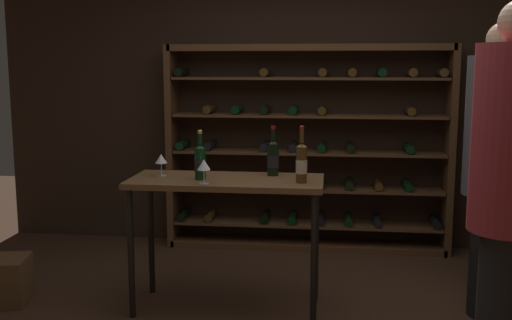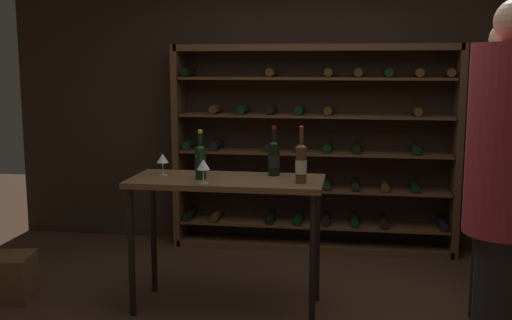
{
  "view_description": "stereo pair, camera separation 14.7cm",
  "coord_description": "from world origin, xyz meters",
  "px_view_note": "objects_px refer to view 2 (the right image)",
  "views": [
    {
      "loc": [
        0.29,
        -3.75,
        1.71
      ],
      "look_at": [
        -0.21,
        0.3,
        1.07
      ],
      "focal_mm": 42.96,
      "sensor_mm": 36.0,
      "label": 1
    },
    {
      "loc": [
        0.43,
        -3.73,
        1.71
      ],
      "look_at": [
        -0.21,
        0.3,
        1.07
      ],
      "focal_mm": 42.96,
      "sensor_mm": 36.0,
      "label": 2
    }
  ],
  "objects_px": {
    "wine_glass_stemmed_center": "(203,165)",
    "tasting_table": "(227,194)",
    "wine_bottle_gold_foil": "(301,163)",
    "person_host_in_suit": "(500,159)",
    "wine_bottle_red_label": "(274,158)",
    "person_guest_plum_blouse": "(507,183)",
    "wine_bottle_black_capsule": "(201,161)",
    "wine_rack": "(313,150)",
    "wine_glass_stemmed_right": "(163,159)"
  },
  "relations": [
    {
      "from": "wine_glass_stemmed_center",
      "to": "wine_rack",
      "type": "bearing_deg",
      "value": 70.88
    },
    {
      "from": "person_guest_plum_blouse",
      "to": "wine_bottle_black_capsule",
      "type": "distance_m",
      "value": 1.98
    },
    {
      "from": "tasting_table",
      "to": "person_host_in_suit",
      "type": "distance_m",
      "value": 1.83
    },
    {
      "from": "wine_bottle_red_label",
      "to": "tasting_table",
      "type": "bearing_deg",
      "value": -152.7
    },
    {
      "from": "wine_rack",
      "to": "wine_bottle_red_label",
      "type": "bearing_deg",
      "value": -97.54
    },
    {
      "from": "tasting_table",
      "to": "wine_glass_stemmed_right",
      "type": "bearing_deg",
      "value": 174.24
    },
    {
      "from": "wine_bottle_gold_foil",
      "to": "wine_glass_stemmed_right",
      "type": "relative_size",
      "value": 2.44
    },
    {
      "from": "person_host_in_suit",
      "to": "wine_bottle_red_label",
      "type": "bearing_deg",
      "value": -35.78
    },
    {
      "from": "wine_glass_stemmed_center",
      "to": "tasting_table",
      "type": "bearing_deg",
      "value": 61.53
    },
    {
      "from": "tasting_table",
      "to": "wine_bottle_gold_foil",
      "type": "bearing_deg",
      "value": -9.33
    },
    {
      "from": "wine_rack",
      "to": "person_guest_plum_blouse",
      "type": "distance_m",
      "value": 2.7
    },
    {
      "from": "tasting_table",
      "to": "wine_bottle_gold_foil",
      "type": "height_order",
      "value": "wine_bottle_gold_foil"
    },
    {
      "from": "person_guest_plum_blouse",
      "to": "wine_bottle_red_label",
      "type": "xyz_separation_m",
      "value": [
        -1.31,
        1.07,
        -0.06
      ]
    },
    {
      "from": "wine_rack",
      "to": "person_guest_plum_blouse",
      "type": "xyz_separation_m",
      "value": [
        1.13,
        -2.44,
        0.2
      ]
    },
    {
      "from": "tasting_table",
      "to": "wine_glass_stemmed_center",
      "type": "bearing_deg",
      "value": -118.47
    },
    {
      "from": "wine_rack",
      "to": "wine_bottle_gold_foil",
      "type": "relative_size",
      "value": 6.91
    },
    {
      "from": "tasting_table",
      "to": "wine_bottle_gold_foil",
      "type": "xyz_separation_m",
      "value": [
        0.52,
        -0.09,
        0.24
      ]
    },
    {
      "from": "wine_glass_stemmed_right",
      "to": "wine_bottle_gold_foil",
      "type": "bearing_deg",
      "value": -7.64
    },
    {
      "from": "wine_rack",
      "to": "wine_bottle_gold_foil",
      "type": "distance_m",
      "value": 1.62
    },
    {
      "from": "person_host_in_suit",
      "to": "tasting_table",
      "type": "bearing_deg",
      "value": -30.34
    },
    {
      "from": "wine_bottle_gold_foil",
      "to": "wine_glass_stemmed_center",
      "type": "relative_size",
      "value": 2.32
    },
    {
      "from": "person_guest_plum_blouse",
      "to": "wine_bottle_red_label",
      "type": "distance_m",
      "value": 1.69
    },
    {
      "from": "person_host_in_suit",
      "to": "wine_bottle_gold_foil",
      "type": "distance_m",
      "value": 1.3
    },
    {
      "from": "wine_bottle_red_label",
      "to": "wine_glass_stemmed_center",
      "type": "distance_m",
      "value": 0.56
    },
    {
      "from": "wine_bottle_gold_foil",
      "to": "wine_bottle_black_capsule",
      "type": "xyz_separation_m",
      "value": [
        -0.69,
        0.04,
        -0.01
      ]
    },
    {
      "from": "person_host_in_suit",
      "to": "wine_bottle_black_capsule",
      "type": "relative_size",
      "value": 5.89
    },
    {
      "from": "wine_rack",
      "to": "wine_glass_stemmed_center",
      "type": "xyz_separation_m",
      "value": [
        -0.6,
        -1.73,
        0.12
      ]
    },
    {
      "from": "tasting_table",
      "to": "wine_glass_stemmed_center",
      "type": "height_order",
      "value": "wine_glass_stemmed_center"
    },
    {
      "from": "person_host_in_suit",
      "to": "wine_bottle_red_label",
      "type": "relative_size",
      "value": 5.64
    },
    {
      "from": "tasting_table",
      "to": "wine_bottle_gold_foil",
      "type": "relative_size",
      "value": 3.53
    },
    {
      "from": "wine_rack",
      "to": "wine_bottle_black_capsule",
      "type": "relative_size",
      "value": 7.73
    },
    {
      "from": "wine_bottle_gold_foil",
      "to": "wine_bottle_red_label",
      "type": "bearing_deg",
      "value": 130.91
    },
    {
      "from": "wine_glass_stemmed_right",
      "to": "wine_bottle_red_label",
      "type": "bearing_deg",
      "value": 8.17
    },
    {
      "from": "wine_bottle_gold_foil",
      "to": "wine_glass_stemmed_center",
      "type": "xyz_separation_m",
      "value": [
        -0.63,
        -0.12,
        -0.01
      ]
    },
    {
      "from": "wine_glass_stemmed_right",
      "to": "wine_glass_stemmed_center",
      "type": "xyz_separation_m",
      "value": [
        0.36,
        -0.25,
        0.01
      ]
    },
    {
      "from": "wine_rack",
      "to": "wine_glass_stemmed_right",
      "type": "bearing_deg",
      "value": -122.94
    },
    {
      "from": "person_host_in_suit",
      "to": "wine_bottle_gold_foil",
      "type": "xyz_separation_m",
      "value": [
        -1.29,
        -0.18,
        -0.03
      ]
    },
    {
      "from": "person_guest_plum_blouse",
      "to": "wine_glass_stemmed_center",
      "type": "relative_size",
      "value": 12.47
    },
    {
      "from": "person_host_in_suit",
      "to": "wine_glass_stemmed_center",
      "type": "relative_size",
      "value": 12.21
    },
    {
      "from": "wine_bottle_gold_foil",
      "to": "wine_bottle_red_label",
      "type": "height_order",
      "value": "wine_bottle_gold_foil"
    },
    {
      "from": "wine_bottle_gold_foil",
      "to": "wine_glass_stemmed_center",
      "type": "distance_m",
      "value": 0.64
    },
    {
      "from": "person_host_in_suit",
      "to": "wine_bottle_gold_foil",
      "type": "relative_size",
      "value": 5.26
    },
    {
      "from": "person_host_in_suit",
      "to": "wine_bottle_gold_foil",
      "type": "bearing_deg",
      "value": -25.33
    },
    {
      "from": "wine_bottle_gold_foil",
      "to": "wine_rack",
      "type": "bearing_deg",
      "value": 91.09
    },
    {
      "from": "wine_rack",
      "to": "wine_glass_stemmed_center",
      "type": "relative_size",
      "value": 16.03
    },
    {
      "from": "wine_bottle_gold_foil",
      "to": "wine_bottle_black_capsule",
      "type": "bearing_deg",
      "value": 177.06
    },
    {
      "from": "tasting_table",
      "to": "wine_bottle_red_label",
      "type": "xyz_separation_m",
      "value": [
        0.31,
        0.16,
        0.24
      ]
    },
    {
      "from": "tasting_table",
      "to": "person_guest_plum_blouse",
      "type": "height_order",
      "value": "person_guest_plum_blouse"
    },
    {
      "from": "wine_bottle_gold_foil",
      "to": "wine_bottle_black_capsule",
      "type": "relative_size",
      "value": 1.12
    },
    {
      "from": "wine_rack",
      "to": "wine_bottle_gold_foil",
      "type": "height_order",
      "value": "wine_rack"
    }
  ]
}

